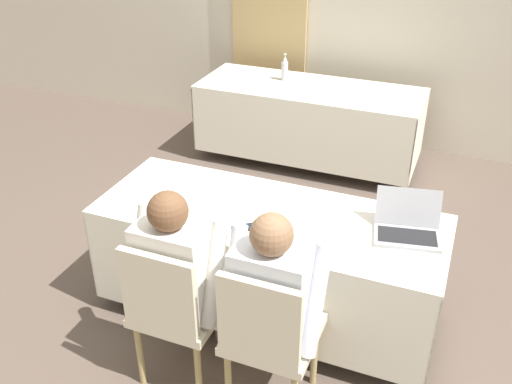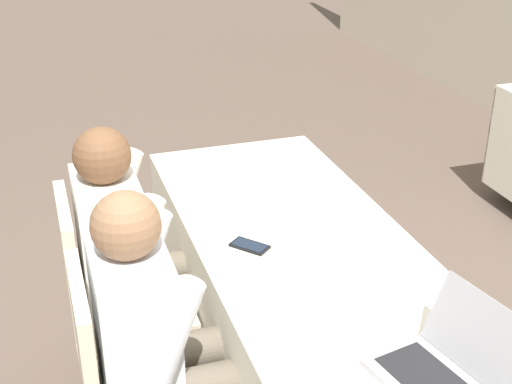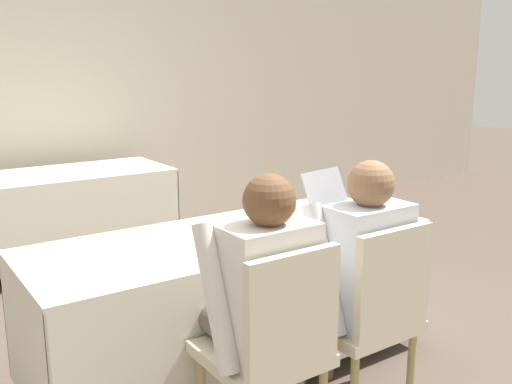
# 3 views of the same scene
# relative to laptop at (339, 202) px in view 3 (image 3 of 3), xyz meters

# --- Properties ---
(ground_plane) EXTENTS (24.00, 24.00, 0.00)m
(ground_plane) POSITION_rel_laptop_xyz_m (-0.77, -0.08, -0.79)
(ground_plane) COLOR brown
(wall_back) EXTENTS (12.00, 0.06, 2.70)m
(wall_back) POSITION_rel_laptop_xyz_m (-0.77, 2.81, 0.56)
(wall_back) COLOR beige
(wall_back) RESTS_ON ground_plane
(conference_table_near) EXTENTS (2.04, 0.77, 0.75)m
(conference_table_near) POSITION_rel_laptop_xyz_m (-0.77, -0.08, -0.22)
(conference_table_near) COLOR silver
(conference_table_near) RESTS_ON ground_plane
(conference_table_far) EXTENTS (2.04, 0.77, 0.75)m
(conference_table_far) POSITION_rel_laptop_xyz_m (-1.19, 2.09, -0.22)
(conference_table_far) COLOR silver
(conference_table_far) RESTS_ON ground_plane
(laptop) EXTENTS (0.40, 0.37, 0.21)m
(laptop) POSITION_rel_laptop_xyz_m (0.00, 0.00, 0.00)
(laptop) COLOR #99999E
(laptop) RESTS_ON conference_table_near
(cell_phone) EXTENTS (0.15, 0.14, 0.01)m
(cell_phone) POSITION_rel_laptop_xyz_m (-0.84, -0.28, -0.04)
(cell_phone) COLOR black
(cell_phone) RESTS_ON conference_table_near
(paper_beside_laptop) EXTENTS (0.21, 0.30, 0.00)m
(paper_beside_laptop) POSITION_rel_laptop_xyz_m (0.03, -0.16, -0.04)
(paper_beside_laptop) COLOR white
(paper_beside_laptop) RESTS_ON conference_table_near
(paper_centre_table) EXTENTS (0.26, 0.33, 0.00)m
(paper_centre_table) POSITION_rel_laptop_xyz_m (-0.41, 0.03, -0.04)
(paper_centre_table) COLOR white
(paper_centre_table) RESTS_ON conference_table_near
(chair_near_left) EXTENTS (0.44, 0.44, 0.93)m
(chair_near_left) POSITION_rel_laptop_xyz_m (-1.04, -0.77, -0.27)
(chair_near_left) COLOR tan
(chair_near_left) RESTS_ON ground_plane
(chair_near_right) EXTENTS (0.44, 0.44, 0.93)m
(chair_near_right) POSITION_rel_laptop_xyz_m (-0.51, -0.77, -0.27)
(chair_near_right) COLOR tan
(chair_near_right) RESTS_ON ground_plane
(person_checkered_shirt) EXTENTS (0.50, 0.52, 1.19)m
(person_checkered_shirt) POSITION_rel_laptop_xyz_m (-1.04, -0.66, -0.11)
(person_checkered_shirt) COLOR #665B4C
(person_checkered_shirt) RESTS_ON ground_plane
(person_white_shirt) EXTENTS (0.50, 0.52, 1.19)m
(person_white_shirt) POSITION_rel_laptop_xyz_m (-0.51, -0.66, -0.11)
(person_white_shirt) COLOR #665B4C
(person_white_shirt) RESTS_ON ground_plane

